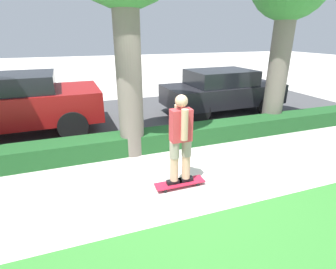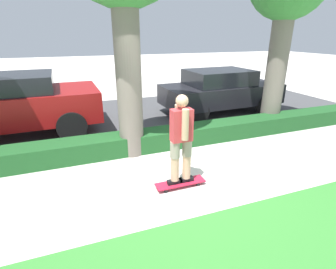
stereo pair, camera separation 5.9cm
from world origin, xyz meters
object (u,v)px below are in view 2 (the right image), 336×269
Objects in this scene: skater_person at (181,138)px; parked_car_middle at (220,90)px; parked_car_front at (16,103)px; skateboard at (180,183)px.

skater_person reaches higher than parked_car_middle.
skater_person is 0.38× the size of parked_car_front.
skater_person is at bearing -130.63° from parked_car_middle.
skateboard is 0.84m from skater_person.
parked_car_middle is (3.09, 3.87, 0.68)m from skateboard.
skateboard is 5.00m from parked_car_middle.
skater_person is 4.85m from parked_car_front.
skateboard is at bearing -54.08° from parked_car_front.
skater_person is (0.00, 0.00, 0.84)m from skateboard.
parked_car_middle is (3.09, 3.87, -0.17)m from skater_person.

